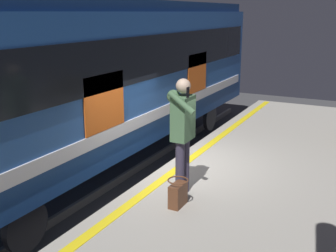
{
  "coord_description": "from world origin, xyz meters",
  "views": [
    {
      "loc": [
        6.45,
        3.35,
        3.75
      ],
      "look_at": [
        0.53,
        0.3,
        1.9
      ],
      "focal_mm": 44.06,
      "sensor_mm": 36.0,
      "label": 1
    }
  ],
  "objects": [
    {
      "name": "track_rail_far",
      "position": [
        0.0,
        -3.04,
        0.08
      ],
      "size": [
        16.82,
        0.08,
        0.16
      ],
      "primitive_type": "cube",
      "color": "slate",
      "rests_on": "ground"
    },
    {
      "name": "handbag",
      "position": [
        1.48,
        0.95,
        1.19
      ],
      "size": [
        0.34,
        0.31,
        0.41
      ],
      "color": "#59331E",
      "rests_on": "platform"
    },
    {
      "name": "platform",
      "position": [
        0.0,
        2.04,
        0.5
      ],
      "size": [
        12.94,
        4.07,
        1.0
      ],
      "primitive_type": "cube",
      "color": "#9E998E",
      "rests_on": "ground"
    },
    {
      "name": "train_carriage",
      "position": [
        -1.41,
        -2.32,
        2.46
      ],
      "size": [
        11.74,
        2.85,
        3.84
      ],
      "color": "#1E478C",
      "rests_on": "ground"
    },
    {
      "name": "track_rail_near",
      "position": [
        0.0,
        -1.61,
        0.08
      ],
      "size": [
        16.82,
        0.08,
        0.16
      ],
      "primitive_type": "cube",
      "color": "slate",
      "rests_on": "ground"
    },
    {
      "name": "passenger",
      "position": [
        1.06,
        0.82,
        2.07
      ],
      "size": [
        0.57,
        0.55,
        1.82
      ],
      "color": "#383347",
      "rests_on": "platform"
    },
    {
      "name": "ground_plane",
      "position": [
        0.0,
        0.0,
        0.0
      ],
      "size": [
        24.97,
        24.97,
        0.0
      ],
      "primitive_type": "plane",
      "color": "#3D3D3F"
    },
    {
      "name": "safety_line",
      "position": [
        0.0,
        0.3,
        1.0
      ],
      "size": [
        12.68,
        0.16,
        0.01
      ],
      "primitive_type": "cube",
      "color": "yellow",
      "rests_on": "platform"
    }
  ]
}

